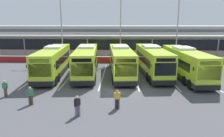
{
  "coord_description": "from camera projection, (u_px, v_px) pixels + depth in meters",
  "views": [
    {
      "loc": [
        0.08,
        -20.72,
        6.99
      ],
      "look_at": [
        -0.83,
        3.0,
        1.6
      ],
      "focal_mm": 33.46,
      "sensor_mm": 36.0,
      "label": 1
    }
  ],
  "objects": [
    {
      "name": "bay_stripe_west",
      "position": [
        72.0,
        75.0,
        27.82
      ],
      "size": [
        0.14,
        13.0,
        0.01
      ],
      "primitive_type": "cube",
      "color": "silver",
      "rests_on": "ground"
    },
    {
      "name": "ground_plane",
      "position": [
        119.0,
        90.0,
        21.74
      ],
      "size": [
        200.0,
        200.0,
        0.0
      ],
      "primitive_type": "plane",
      "color": "#4C4C51"
    },
    {
      "name": "lamp_post_east",
      "position": [
        178.0,
        25.0,
        35.8
      ],
      "size": [
        3.24,
        0.28,
        11.0
      ],
      "color": "#9E9EA3",
      "rests_on": "ground"
    },
    {
      "name": "bay_stripe_far_west",
      "position": [
        41.0,
        75.0,
        27.98
      ],
      "size": [
        0.14,
        13.0,
        0.01
      ],
      "primitive_type": "cube",
      "color": "silver",
      "rests_on": "ground"
    },
    {
      "name": "pedestrian_in_dark_coat",
      "position": [
        77.0,
        105.0,
        15.57
      ],
      "size": [
        0.44,
        0.45,
        1.62
      ],
      "color": "slate",
      "rests_on": "ground"
    },
    {
      "name": "pedestrian_approaching_bus",
      "position": [
        117.0,
        98.0,
        16.9
      ],
      "size": [
        0.53,
        0.33,
        1.62
      ],
      "color": "#33333D",
      "rests_on": "ground"
    },
    {
      "name": "pedestrian_near_bin",
      "position": [
        30.0,
        95.0,
        17.69
      ],
      "size": [
        0.46,
        0.43,
        1.62
      ],
      "color": "#4C4238",
      "rests_on": "ground"
    },
    {
      "name": "red_barrier_wall",
      "position": [
        119.0,
        60.0,
        35.75
      ],
      "size": [
        60.0,
        0.4,
        1.1
      ],
      "color": "maroon",
      "rests_on": "ground"
    },
    {
      "name": "lamp_post_west",
      "position": [
        61.0,
        25.0,
        36.35
      ],
      "size": [
        3.24,
        0.28,
        11.0
      ],
      "color": "#9E9EA3",
      "rests_on": "ground"
    },
    {
      "name": "pedestrian_child",
      "position": [
        5.0,
        88.0,
        19.6
      ],
      "size": [
        0.53,
        0.3,
        1.62
      ],
      "color": "#4C4238",
      "rests_on": "ground"
    },
    {
      "name": "coach_bus_centre",
      "position": [
        121.0,
        62.0,
        27.52
      ],
      "size": [
        3.73,
        12.32,
        3.78
      ],
      "color": "#B7DB2D",
      "rests_on": "ground"
    },
    {
      "name": "terminal_building",
      "position": [
        120.0,
        39.0,
        47.29
      ],
      "size": [
        70.0,
        13.0,
        6.0
      ],
      "color": "beige",
      "rests_on": "ground"
    },
    {
      "name": "bay_stripe_mid_east",
      "position": [
        167.0,
        76.0,
        27.35
      ],
      "size": [
        0.14,
        13.0,
        0.01
      ],
      "primitive_type": "cube",
      "color": "silver",
      "rests_on": "ground"
    },
    {
      "name": "coach_bus_right_centre",
      "position": [
        152.0,
        61.0,
        27.82
      ],
      "size": [
        3.73,
        12.32,
        3.78
      ],
      "color": "#B7DB2D",
      "rests_on": "ground"
    },
    {
      "name": "bay_stripe_centre",
      "position": [
        135.0,
        75.0,
        27.51
      ],
      "size": [
        0.14,
        13.0,
        0.01
      ],
      "primitive_type": "cube",
      "color": "silver",
      "rests_on": "ground"
    },
    {
      "name": "lamp_post_centre",
      "position": [
        121.0,
        25.0,
        36.46
      ],
      "size": [
        3.24,
        0.28,
        11.0
      ],
      "color": "#9E9EA3",
      "rests_on": "ground"
    },
    {
      "name": "bay_stripe_east",
      "position": [
        200.0,
        76.0,
        27.19
      ],
      "size": [
        0.14,
        13.0,
        0.01
      ],
      "primitive_type": "cube",
      "color": "silver",
      "rests_on": "ground"
    },
    {
      "name": "coach_bus_leftmost",
      "position": [
        53.0,
        62.0,
        27.4
      ],
      "size": [
        3.73,
        12.32,
        3.78
      ],
      "color": "#B7DB2D",
      "rests_on": "ground"
    },
    {
      "name": "coach_bus_left_centre",
      "position": [
        86.0,
        61.0,
        27.64
      ],
      "size": [
        3.73,
        12.32,
        3.78
      ],
      "color": "#B7DB2D",
      "rests_on": "ground"
    },
    {
      "name": "coach_bus_rightmost",
      "position": [
        185.0,
        64.0,
        26.18
      ],
      "size": [
        3.73,
        12.32,
        3.78
      ],
      "color": "#B7DB2D",
      "rests_on": "ground"
    },
    {
      "name": "bay_stripe_mid_west",
      "position": [
        103.0,
        75.0,
        27.67
      ],
      "size": [
        0.14,
        13.0,
        0.01
      ],
      "primitive_type": "cube",
      "color": "silver",
      "rests_on": "ground"
    }
  ]
}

